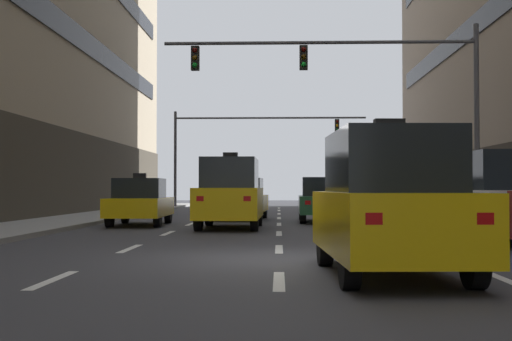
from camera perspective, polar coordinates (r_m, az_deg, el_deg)
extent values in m
plane|color=#38383D|center=(12.64, 1.94, -7.35)|extent=(120.00, 120.00, 0.00)
cube|color=silver|center=(10.17, -16.53, -8.71)|extent=(0.16, 2.00, 0.01)
cube|color=silver|center=(14.98, -10.43, -6.40)|extent=(0.16, 2.00, 0.01)
cube|color=silver|center=(19.88, -7.33, -5.19)|extent=(0.16, 2.00, 0.01)
cube|color=silver|center=(24.82, -5.47, -4.45)|extent=(0.16, 2.00, 0.01)
cube|color=silver|center=(29.78, -4.23, -3.96)|extent=(0.16, 2.00, 0.01)
cube|color=silver|center=(34.75, -3.35, -3.60)|extent=(0.16, 2.00, 0.01)
cube|color=silver|center=(39.73, -2.68, -3.33)|extent=(0.16, 2.00, 0.01)
cube|color=silver|center=(44.71, -2.17, -3.13)|extent=(0.16, 2.00, 0.01)
cube|color=silver|center=(9.66, 1.95, -9.15)|extent=(0.16, 2.00, 0.01)
cube|color=silver|center=(14.63, 1.94, -6.54)|extent=(0.16, 2.00, 0.01)
cube|color=silver|center=(19.62, 1.93, -5.25)|extent=(0.16, 2.00, 0.01)
cube|color=silver|center=(24.61, 1.93, -4.48)|extent=(0.16, 2.00, 0.01)
cube|color=silver|center=(29.61, 1.93, -3.97)|extent=(0.16, 2.00, 0.01)
cube|color=silver|center=(34.60, 1.93, -3.61)|extent=(0.16, 2.00, 0.01)
cube|color=silver|center=(39.60, 1.93, -3.34)|extent=(0.16, 2.00, 0.01)
cube|color=silver|center=(44.60, 1.93, -3.13)|extent=(0.16, 2.00, 0.01)
cube|color=silver|center=(10.18, 20.42, -8.67)|extent=(0.16, 2.00, 0.01)
cube|color=silver|center=(14.98, 14.30, -6.37)|extent=(0.16, 2.00, 0.01)
cube|color=silver|center=(19.88, 11.20, -5.17)|extent=(0.16, 2.00, 0.01)
cube|color=silver|center=(24.82, 9.33, -4.44)|extent=(0.16, 2.00, 0.01)
cube|color=silver|center=(29.78, 8.09, -3.94)|extent=(0.16, 2.00, 0.01)
cube|color=silver|center=(34.75, 7.20, -3.59)|extent=(0.16, 2.00, 0.01)
cube|color=silver|center=(39.73, 6.54, -3.33)|extent=(0.16, 2.00, 0.01)
cube|color=silver|center=(44.71, 6.02, -3.12)|extent=(0.16, 2.00, 0.01)
cylinder|color=black|center=(11.57, 5.77, -6.25)|extent=(0.25, 0.67, 0.66)
cylinder|color=black|center=(11.86, 13.54, -6.10)|extent=(0.25, 0.67, 0.66)
cylinder|color=black|center=(8.89, 7.80, -7.68)|extent=(0.25, 0.67, 0.66)
cylinder|color=black|center=(9.27, 17.75, -7.37)|extent=(0.25, 0.67, 0.66)
cube|color=yellow|center=(10.33, 11.08, -4.29)|extent=(2.06, 4.50, 0.90)
cube|color=black|center=(10.33, 11.05, 0.73)|extent=(1.73, 2.69, 0.90)
cube|color=white|center=(12.36, 6.05, -3.11)|extent=(0.20, 0.09, 0.14)
cube|color=red|center=(8.07, 9.76, -3.97)|extent=(0.20, 0.09, 0.14)
cube|color=white|center=(12.58, 11.91, -3.05)|extent=(0.20, 0.09, 0.14)
cube|color=red|center=(8.41, 18.48, -3.81)|extent=(0.20, 0.09, 0.14)
cube|color=black|center=(10.36, 11.04, 3.72)|extent=(0.45, 0.22, 0.18)
cylinder|color=black|center=(23.58, -3.90, -3.77)|extent=(0.24, 0.70, 0.70)
cylinder|color=black|center=(23.44, 0.22, -3.79)|extent=(0.24, 0.70, 0.70)
cylinder|color=black|center=(20.75, -4.81, -4.08)|extent=(0.24, 0.70, 0.70)
cylinder|color=black|center=(20.59, -0.12, -4.11)|extent=(0.24, 0.70, 0.70)
cube|color=yellow|center=(22.06, -2.14, -2.69)|extent=(2.01, 4.68, 0.95)
cube|color=black|center=(22.06, -2.14, -0.22)|extent=(1.73, 2.77, 0.95)
cube|color=white|center=(24.40, -3.28, -2.18)|extent=(0.21, 0.09, 0.15)
cube|color=red|center=(19.85, -4.66, -2.35)|extent=(0.21, 0.09, 0.15)
cube|color=white|center=(24.29, -0.08, -2.19)|extent=(0.21, 0.09, 0.15)
cube|color=red|center=(19.73, -0.72, -2.36)|extent=(0.21, 0.09, 0.15)
cube|color=black|center=(22.08, -2.14, 1.26)|extent=(0.47, 0.22, 0.19)
cylinder|color=black|center=(27.82, 3.84, -3.44)|extent=(0.24, 0.68, 0.68)
cylinder|color=black|center=(27.89, 7.24, -3.42)|extent=(0.24, 0.68, 0.68)
cylinder|color=black|center=(25.04, 3.93, -3.66)|extent=(0.24, 0.68, 0.68)
cylinder|color=black|center=(25.12, 7.71, -3.64)|extent=(0.24, 0.68, 0.68)
cube|color=#1E512D|center=(26.44, 5.67, -2.82)|extent=(1.99, 4.57, 0.66)
cube|color=black|center=(26.23, 5.69, -1.35)|extent=(1.69, 1.99, 0.70)
cube|color=white|center=(28.65, 4.14, -2.49)|extent=(0.21, 0.09, 0.14)
cube|color=red|center=(24.19, 4.34, -2.68)|extent=(0.21, 0.09, 0.14)
cube|color=white|center=(28.70, 6.79, -2.48)|extent=(0.21, 0.09, 0.14)
cube|color=red|center=(24.26, 7.48, -2.67)|extent=(0.21, 0.09, 0.14)
cylinder|color=black|center=(29.76, -2.48, -3.31)|extent=(0.26, 0.69, 0.68)
cylinder|color=black|center=(29.60, 0.70, -3.32)|extent=(0.26, 0.69, 0.68)
cylinder|color=black|center=(27.00, -3.23, -3.50)|extent=(0.26, 0.69, 0.68)
cylinder|color=black|center=(26.82, 0.28, -3.51)|extent=(0.26, 0.69, 0.68)
cube|color=yellow|center=(28.27, -1.18, -2.74)|extent=(2.12, 4.64, 0.66)
cube|color=black|center=(28.06, -1.22, -1.35)|extent=(1.75, 2.04, 0.70)
cube|color=white|center=(30.56, -1.99, -2.43)|extent=(0.21, 0.09, 0.14)
cube|color=red|center=(26.13, -3.13, -2.59)|extent=(0.21, 0.09, 0.14)
cube|color=white|center=(30.44, 0.51, -2.43)|extent=(0.21, 0.09, 0.14)
cube|color=red|center=(25.98, -0.22, -2.59)|extent=(0.21, 0.09, 0.14)
cube|color=black|center=(28.06, -1.22, -0.45)|extent=(0.46, 0.23, 0.19)
cylinder|color=black|center=(25.69, -10.81, -3.61)|extent=(0.24, 0.66, 0.65)
cylinder|color=black|center=(25.44, -7.30, -3.64)|extent=(0.24, 0.66, 0.65)
cylinder|color=black|center=(23.08, -12.07, -3.85)|extent=(0.24, 0.66, 0.65)
cylinder|color=black|center=(22.79, -8.17, -3.90)|extent=(0.24, 0.66, 0.65)
cube|color=yellow|center=(24.23, -9.57, -3.00)|extent=(1.95, 4.41, 0.63)
cube|color=black|center=(24.02, -9.64, -1.45)|extent=(1.64, 1.93, 0.67)
cube|color=white|center=(26.44, -10.15, -2.62)|extent=(0.20, 0.09, 0.14)
cube|color=red|center=(22.25, -12.12, -2.84)|extent=(0.20, 0.09, 0.14)
cube|color=white|center=(26.24, -7.41, -2.64)|extent=(0.20, 0.09, 0.14)
cube|color=red|center=(22.01, -8.87, -2.87)|extent=(0.20, 0.09, 0.14)
cube|color=black|center=(24.03, -9.64, -0.44)|extent=(0.44, 0.21, 0.18)
cylinder|color=black|center=(18.51, 16.13, -4.39)|extent=(0.23, 0.67, 0.67)
cylinder|color=black|center=(15.87, 18.46, -4.87)|extent=(0.23, 0.67, 0.67)
cube|color=white|center=(17.39, 19.79, -3.05)|extent=(1.92, 4.49, 0.91)
cube|color=black|center=(17.39, 19.77, -0.03)|extent=(1.65, 2.66, 0.91)
cube|color=white|center=(19.33, 16.01, -2.44)|extent=(0.20, 0.08, 0.14)
cube|color=red|center=(15.10, 19.88, -2.69)|extent=(0.20, 0.08, 0.14)
cube|color=white|center=(19.67, 19.72, -2.39)|extent=(0.20, 0.08, 0.14)
cylinder|color=black|center=(26.19, 12.00, -3.57)|extent=(0.23, 0.65, 0.65)
cylinder|color=black|center=(26.48, 15.37, -3.52)|extent=(0.23, 0.65, 0.65)
cylinder|color=black|center=(23.57, 12.98, -3.80)|extent=(0.23, 0.65, 0.65)
cylinder|color=black|center=(23.89, 16.71, -3.74)|extent=(0.23, 0.65, 0.65)
cube|color=maroon|center=(25.01, 14.24, -2.93)|extent=(1.91, 4.37, 0.63)
cube|color=black|center=(24.81, 14.32, -1.44)|extent=(1.62, 1.90, 0.67)
cube|color=white|center=(26.99, 12.06, -2.60)|extent=(0.20, 0.08, 0.14)
cube|color=red|center=(22.80, 13.69, -2.80)|extent=(0.20, 0.08, 0.14)
cube|color=white|center=(27.21, 14.70, -2.58)|extent=(0.20, 0.08, 0.14)
cube|color=red|center=(23.07, 16.79, -2.77)|extent=(0.20, 0.08, 0.14)
cylinder|color=#4C4C51|center=(24.68, 17.89, 3.81)|extent=(0.18, 0.18, 6.80)
cylinder|color=#4C4C51|center=(24.20, 5.28, 10.54)|extent=(10.76, 0.12, 0.12)
cube|color=black|center=(24.07, 3.99, 9.34)|extent=(0.28, 0.24, 0.84)
sphere|color=#4B0704|center=(23.98, 4.00, 10.02)|extent=(0.17, 0.17, 0.17)
sphere|color=#523505|center=(23.93, 4.00, 9.41)|extent=(0.17, 0.17, 0.17)
sphere|color=green|center=(23.88, 4.00, 8.79)|extent=(0.17, 0.17, 0.17)
cube|color=black|center=(24.23, -5.07, 9.27)|extent=(0.28, 0.24, 0.84)
sphere|color=#4B0704|center=(24.14, -5.11, 9.94)|extent=(0.17, 0.17, 0.17)
sphere|color=#523505|center=(24.09, -5.11, 9.33)|extent=(0.17, 0.17, 0.17)
sphere|color=green|center=(24.05, -5.11, 8.73)|extent=(0.17, 0.17, 0.17)
cylinder|color=#4C4C51|center=(45.07, -6.72, 0.99)|extent=(0.18, 0.18, 6.17)
cylinder|color=#4C4C51|center=(44.75, 1.19, 4.39)|extent=(12.41, 0.12, 0.12)
cube|color=black|center=(44.86, 6.76, 3.72)|extent=(0.28, 0.24, 0.84)
sphere|color=#4B0704|center=(44.74, 6.77, 4.07)|extent=(0.17, 0.17, 0.17)
sphere|color=orange|center=(44.72, 6.77, 3.74)|extent=(0.17, 0.17, 0.17)
sphere|color=#073E10|center=(44.69, 6.77, 3.41)|extent=(0.17, 0.17, 0.17)
cylinder|color=#383D59|center=(30.52, 17.32, -2.76)|extent=(0.13, 0.13, 0.87)
cylinder|color=#383D59|center=(30.59, 17.03, -2.76)|extent=(0.13, 0.13, 0.87)
cube|color=maroon|center=(30.54, 17.17, -1.37)|extent=(0.39, 0.37, 0.61)
sphere|color=beige|center=(30.55, 17.16, -0.59)|extent=(0.22, 0.22, 0.22)
cylinder|color=maroon|center=(30.46, 17.54, -1.31)|extent=(0.09, 0.09, 0.55)
cylinder|color=maroon|center=(30.63, 16.79, -1.32)|extent=(0.09, 0.09, 0.55)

